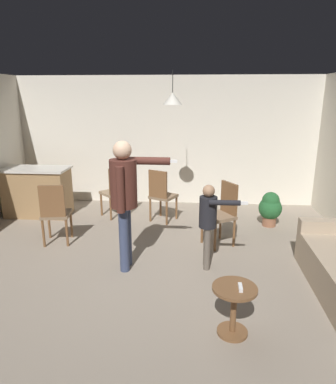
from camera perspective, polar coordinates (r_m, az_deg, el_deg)
name	(u,v)px	position (r m, az deg, el deg)	size (l,w,h in m)	color
ground	(147,271)	(4.78, -3.45, -13.02)	(7.68, 7.68, 0.00)	gray
wall_back	(166,141)	(7.44, -0.29, 8.41)	(6.40, 0.10, 2.70)	silver
kitchen_counter	(38,192)	(7.21, -20.81, 0.06)	(1.26, 0.66, 0.95)	#99754C
side_table_by_couch	(234,305)	(3.60, 10.86, -17.86)	(0.44, 0.44, 0.52)	brown
person_adult	(125,192)	(4.51, -7.17, 0.04)	(0.86, 0.51, 1.75)	#384260
person_child	(209,217)	(4.62, 6.77, -4.20)	(0.61, 0.34, 1.18)	#60564C
dining_chair_by_counter	(115,190)	(6.68, -8.73, 0.34)	(0.59, 0.59, 1.00)	brown
dining_chair_near_wall	(55,212)	(5.67, -18.24, -3.09)	(0.48, 0.48, 1.00)	brown
dining_chair_centre_back	(223,211)	(5.46, 9.03, -3.20)	(0.58, 0.58, 1.00)	brown
dining_chair_spare	(161,194)	(6.36, -1.12, -0.27)	(0.56, 0.56, 1.00)	brown
potted_plant_corner	(270,207)	(6.47, 16.60, -2.46)	(0.41, 0.41, 0.63)	brown
spare_remote_on_table	(240,287)	(3.46, 11.92, -15.23)	(0.04, 0.13, 0.04)	white
ceiling_light_pendant	(173,98)	(5.91, 0.78, 15.27)	(0.32, 0.32, 0.55)	silver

